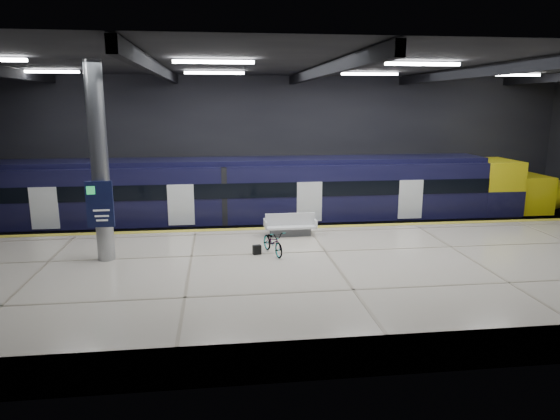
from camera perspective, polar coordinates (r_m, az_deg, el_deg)
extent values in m
plane|color=black|center=(20.27, 4.55, -6.88)|extent=(30.00, 30.00, 0.00)
cube|color=black|center=(27.17, 1.29, 6.67)|extent=(30.00, 0.10, 8.00)
cube|color=black|center=(11.75, 12.71, -0.91)|extent=(30.00, 0.10, 8.00)
cube|color=black|center=(19.22, 4.96, 16.30)|extent=(30.00, 16.00, 0.10)
cube|color=black|center=(18.91, -13.83, 15.32)|extent=(0.25, 16.00, 0.40)
cube|color=black|center=(19.20, 4.95, 15.56)|extent=(0.25, 16.00, 0.40)
cube|color=black|center=(21.26, 21.51, 14.45)|extent=(0.25, 16.00, 0.40)
cube|color=white|center=(16.81, -7.58, 16.43)|extent=(2.60, 0.18, 0.10)
cube|color=white|center=(18.18, 15.99, 15.75)|extent=(2.60, 0.18, 0.10)
cube|color=white|center=(23.86, -25.10, 14.13)|extent=(2.60, 0.18, 0.10)
cube|color=white|center=(22.79, -7.49, 15.28)|extent=(2.60, 0.18, 0.10)
cube|color=white|center=(23.83, 10.21, 15.06)|extent=(2.60, 0.18, 0.10)
cube|color=white|center=(26.72, 25.14, 13.80)|extent=(2.60, 0.18, 0.10)
cube|color=beige|center=(17.79, 6.20, -7.79)|extent=(30.00, 11.00, 1.10)
cube|color=gold|center=(22.54, 3.20, -1.96)|extent=(30.00, 0.40, 0.01)
cube|color=gray|center=(24.74, 2.33, -3.13)|extent=(30.00, 0.08, 0.16)
cube|color=gray|center=(26.11, 1.82, -2.30)|extent=(30.00, 0.08, 0.16)
cube|color=black|center=(25.03, -4.03, -1.86)|extent=(24.00, 2.58, 0.80)
cube|color=black|center=(24.66, -4.09, 2.15)|extent=(24.00, 2.80, 2.75)
cube|color=black|center=(24.45, -4.14, 5.60)|extent=(24.00, 2.30, 0.24)
cube|color=black|center=(23.23, -3.91, 2.22)|extent=(24.00, 0.04, 0.70)
cube|color=white|center=(23.68, 3.38, 0.94)|extent=(1.20, 0.05, 1.90)
cube|color=yellow|center=(28.45, 23.08, 2.54)|extent=(2.00, 2.80, 2.75)
ellipsoid|color=yellow|center=(29.91, 27.32, 1.66)|extent=(3.60, 2.52, 1.90)
cube|color=black|center=(28.58, 23.63, 2.89)|extent=(1.60, 2.38, 0.80)
cube|color=#595B60|center=(21.11, 1.16, -2.50)|extent=(1.70, 0.55, 0.32)
cube|color=silver|center=(21.05, 1.16, -1.86)|extent=(2.12, 0.93, 0.08)
cube|color=silver|center=(20.98, 1.17, -1.07)|extent=(2.11, 0.12, 0.53)
cube|color=silver|center=(20.88, -1.70, -1.62)|extent=(0.08, 0.90, 0.32)
cube|color=silver|center=(21.21, 3.98, -1.43)|extent=(0.08, 0.90, 0.32)
imported|color=#99999E|center=(18.49, -0.80, -3.68)|extent=(1.06, 1.81, 0.90)
cube|color=black|center=(18.52, -2.65, -4.56)|extent=(0.33, 0.25, 0.35)
cylinder|color=#9EA0A5|center=(18.33, -19.91, 5.02)|extent=(0.60, 0.60, 6.90)
cube|color=#0F1437|center=(18.13, -19.89, 0.62)|extent=(0.90, 0.12, 1.60)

